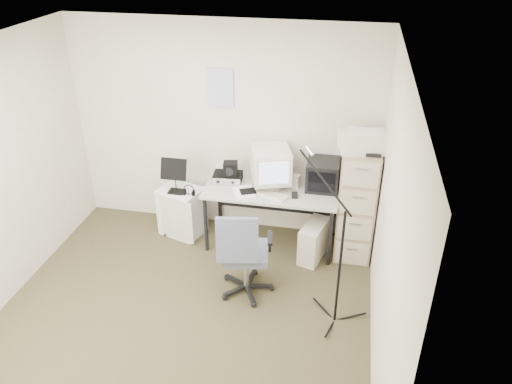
% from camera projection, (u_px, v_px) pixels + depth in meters
% --- Properties ---
extents(floor, '(3.60, 3.60, 0.01)m').
position_uv_depth(floor, '(181.00, 319.00, 4.83)').
color(floor, '#3F391F').
rests_on(floor, ground).
extents(ceiling, '(3.60, 3.60, 0.01)m').
position_uv_depth(ceiling, '(156.00, 61.00, 3.61)').
color(ceiling, white).
rests_on(ceiling, ground).
extents(wall_back, '(3.60, 0.02, 2.50)m').
position_uv_depth(wall_back, '(224.00, 130.00, 5.76)').
color(wall_back, beige).
rests_on(wall_back, ground).
extents(wall_front, '(3.60, 0.02, 2.50)m').
position_uv_depth(wall_front, '(56.00, 378.00, 2.67)').
color(wall_front, beige).
rests_on(wall_front, ground).
extents(wall_right, '(0.02, 3.60, 2.50)m').
position_uv_depth(wall_right, '(389.00, 232.00, 3.91)').
color(wall_right, beige).
rests_on(wall_right, ground).
extents(wall_calendar, '(0.30, 0.02, 0.44)m').
position_uv_depth(wall_calendar, '(220.00, 88.00, 5.51)').
color(wall_calendar, white).
rests_on(wall_calendar, wall_back).
extents(filing_cabinet, '(0.40, 0.60, 1.30)m').
position_uv_depth(filing_cabinet, '(357.00, 202.00, 5.51)').
color(filing_cabinet, '#9E8365').
rests_on(filing_cabinet, floor).
extents(printer, '(0.54, 0.42, 0.19)m').
position_uv_depth(printer, '(364.00, 142.00, 5.09)').
color(printer, beige).
rests_on(printer, filing_cabinet).
extents(desk, '(1.50, 0.70, 0.73)m').
position_uv_depth(desk, '(271.00, 216.00, 5.78)').
color(desk, '#9C9B88').
rests_on(desk, floor).
extents(crt_monitor, '(0.53, 0.54, 0.45)m').
position_uv_depth(crt_monitor, '(271.00, 168.00, 5.55)').
color(crt_monitor, beige).
rests_on(crt_monitor, desk).
extents(crt_tv, '(0.36, 0.38, 0.32)m').
position_uv_depth(crt_tv, '(323.00, 174.00, 5.55)').
color(crt_tv, black).
rests_on(crt_tv, desk).
extents(desk_speaker, '(0.10, 0.10, 0.15)m').
position_uv_depth(desk_speaker, '(296.00, 181.00, 5.60)').
color(desk_speaker, beige).
rests_on(desk_speaker, desk).
extents(keyboard, '(0.43, 0.30, 0.02)m').
position_uv_depth(keyboard, '(270.00, 195.00, 5.46)').
color(keyboard, beige).
rests_on(keyboard, desk).
extents(mouse, '(0.08, 0.12, 0.03)m').
position_uv_depth(mouse, '(295.00, 195.00, 5.44)').
color(mouse, black).
rests_on(mouse, desk).
extents(radio_receiver, '(0.35, 0.26, 0.09)m').
position_uv_depth(radio_receiver, '(228.00, 177.00, 5.74)').
color(radio_receiver, black).
rests_on(radio_receiver, desk).
extents(radio_speaker, '(0.18, 0.17, 0.16)m').
position_uv_depth(radio_speaker, '(230.00, 169.00, 5.65)').
color(radio_speaker, black).
rests_on(radio_speaker, radio_receiver).
extents(papers, '(0.31, 0.35, 0.02)m').
position_uv_depth(papers, '(244.00, 192.00, 5.51)').
color(papers, white).
rests_on(papers, desk).
extents(pc_tower, '(0.33, 0.51, 0.44)m').
position_uv_depth(pc_tower, '(314.00, 241.00, 5.59)').
color(pc_tower, beige).
rests_on(pc_tower, floor).
extents(office_chair, '(0.66, 0.66, 0.99)m').
position_uv_depth(office_chair, '(246.00, 251.00, 4.96)').
color(office_chair, '#3A3F49').
rests_on(office_chair, floor).
extents(side_cart, '(0.57, 0.51, 0.59)m').
position_uv_depth(side_cart, '(182.00, 211.00, 6.01)').
color(side_cart, white).
rests_on(side_cart, floor).
extents(music_stand, '(0.32, 0.21, 0.44)m').
position_uv_depth(music_stand, '(175.00, 175.00, 5.71)').
color(music_stand, black).
rests_on(music_stand, side_cart).
extents(headphones, '(0.18, 0.18, 0.02)m').
position_uv_depth(headphones, '(189.00, 192.00, 5.73)').
color(headphones, black).
rests_on(headphones, side_cart).
extents(mic_stand, '(0.03, 0.03, 1.60)m').
position_uv_depth(mic_stand, '(341.00, 252.00, 4.43)').
color(mic_stand, black).
rests_on(mic_stand, floor).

